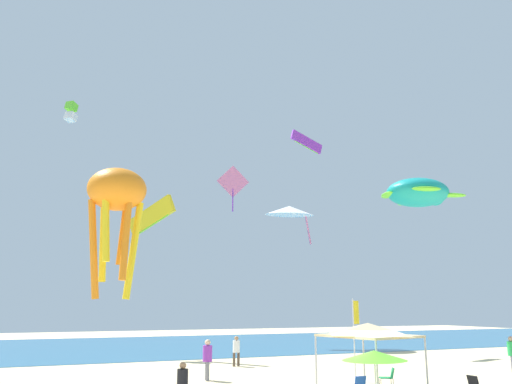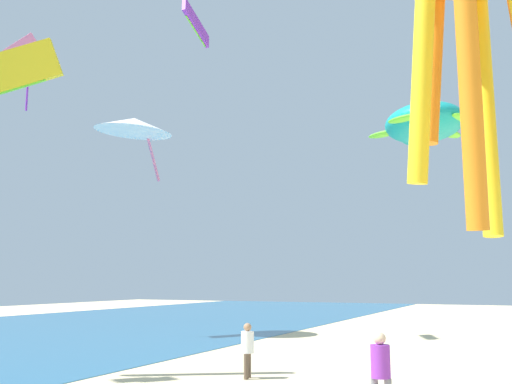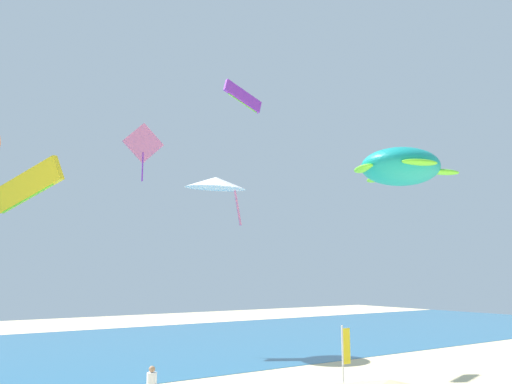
% 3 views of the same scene
% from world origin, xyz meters
% --- Properties ---
extents(ocean_strip, '(120.00, 27.75, 0.02)m').
position_xyz_m(ocean_strip, '(0.00, 30.22, 0.01)').
color(ocean_strip, '#28668E').
rests_on(ocean_strip, ground).
extents(banner_flag, '(0.36, 0.06, 3.82)m').
position_xyz_m(banner_flag, '(2.15, 3.58, 2.29)').
color(banner_flag, silver).
rests_on(banner_flag, ground).
extents(person_far_stroller, '(0.46, 0.41, 1.73)m').
position_xyz_m(person_far_stroller, '(-0.75, 11.75, 1.01)').
color(person_far_stroller, brown).
rests_on(person_far_stroller, ground).
extents(kite_parafoil_purple, '(3.19, 0.52, 1.92)m').
position_xyz_m(kite_parafoil_purple, '(8.57, 19.41, 17.29)').
color(kite_parafoil_purple, purple).
extents(kite_turtle_teal, '(5.82, 5.64, 1.72)m').
position_xyz_m(kite_turtle_teal, '(10.03, 7.51, 10.52)').
color(kite_turtle_teal, teal).
extents(kite_diamond_pink, '(3.19, 0.66, 4.62)m').
position_xyz_m(kite_diamond_pink, '(5.17, 28.28, 15.28)').
color(kite_diamond_pink, pink).
extents(kite_delta_white, '(4.72, 4.77, 3.72)m').
position_xyz_m(kite_delta_white, '(9.08, 23.80, 12.07)').
color(kite_delta_white, white).
extents(kite_parafoil_yellow, '(2.75, 4.06, 2.78)m').
position_xyz_m(kite_parafoil_yellow, '(-4.52, 19.58, 9.93)').
color(kite_parafoil_yellow, yellow).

